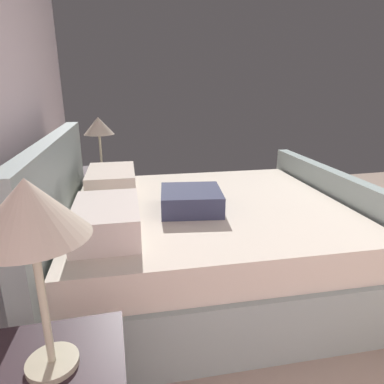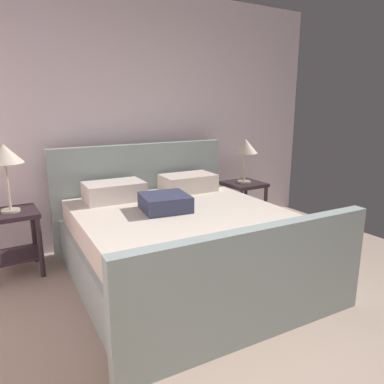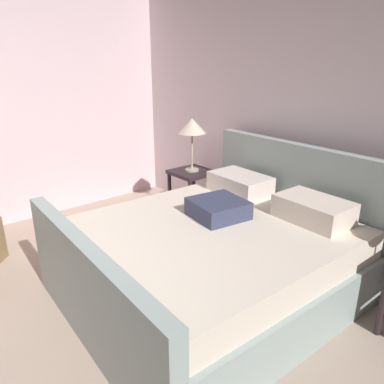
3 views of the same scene
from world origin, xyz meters
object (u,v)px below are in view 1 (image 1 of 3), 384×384
at_px(table_lamp_left, 29,215).
at_px(table_lamp_right, 99,128).
at_px(bed, 202,238).
at_px(nightstand_right, 104,188).

bearing_deg(table_lamp_left, table_lamp_right, -2.58).
height_order(bed, table_lamp_left, table_lamp_left).
bearing_deg(table_lamp_right, table_lamp_left, 177.42).
xyz_separation_m(bed, nightstand_right, (1.28, 0.71, 0.06)).
bearing_deg(bed, table_lamp_right, 29.07).
relative_size(nightstand_right, table_lamp_left, 0.99).
xyz_separation_m(bed, table_lamp_right, (1.28, 0.71, 0.68)).
bearing_deg(table_lamp_left, nightstand_right, -2.58).
xyz_separation_m(bed, table_lamp_left, (-1.28, 0.83, 0.76)).
distance_m(nightstand_right, table_lamp_right, 0.63).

